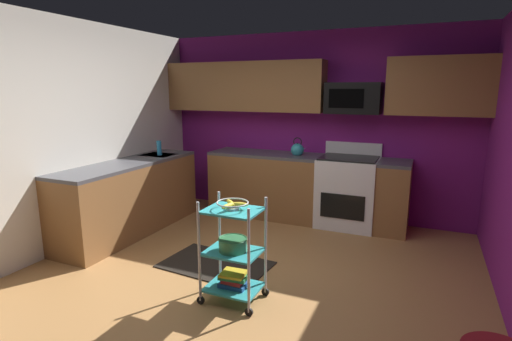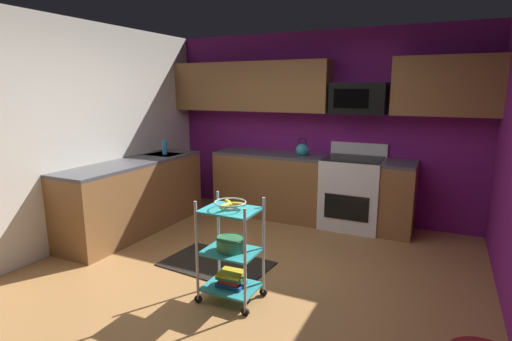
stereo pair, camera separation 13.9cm
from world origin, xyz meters
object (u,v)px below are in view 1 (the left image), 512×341
(microwave, at_px, (354,98))
(fruit_bowl, at_px, (233,204))
(mixing_bowl_large, at_px, (233,244))
(book_stack, at_px, (233,279))
(oven_range, at_px, (348,191))
(rolling_cart, at_px, (233,252))
(kettle, at_px, (297,150))
(dish_soap_bottle, at_px, (159,148))

(microwave, bearing_deg, fruit_bowl, -102.09)
(microwave, height_order, mixing_bowl_large, microwave)
(microwave, xyz_separation_m, book_stack, (-0.53, -2.46, -1.51))
(oven_range, xyz_separation_m, mixing_bowl_large, (-0.53, -2.35, 0.04))
(microwave, height_order, rolling_cart, microwave)
(fruit_bowl, bearing_deg, oven_range, 77.38)
(rolling_cart, xyz_separation_m, mixing_bowl_large, (-0.00, 0.00, 0.07))
(fruit_bowl, bearing_deg, book_stack, -80.54)
(oven_range, distance_m, book_stack, 2.43)
(book_stack, xyz_separation_m, kettle, (-0.19, 2.35, 0.80))
(dish_soap_bottle, bearing_deg, mixing_bowl_large, -39.16)
(microwave, height_order, kettle, microwave)
(fruit_bowl, bearing_deg, microwave, 77.91)
(mixing_bowl_large, relative_size, book_stack, 0.99)
(mixing_bowl_large, distance_m, dish_soap_bottle, 2.55)
(microwave, relative_size, rolling_cart, 0.77)
(oven_range, height_order, dish_soap_bottle, dish_soap_bottle)
(kettle, bearing_deg, microwave, 8.66)
(oven_range, height_order, book_stack, oven_range)
(oven_range, xyz_separation_m, dish_soap_bottle, (-2.46, -0.78, 0.54))
(rolling_cart, xyz_separation_m, dish_soap_bottle, (-1.94, 1.58, 0.57))
(oven_range, distance_m, dish_soap_bottle, 2.64)
(microwave, distance_m, mixing_bowl_large, 2.78)
(microwave, xyz_separation_m, dish_soap_bottle, (-2.46, -0.88, -0.68))
(dish_soap_bottle, bearing_deg, microwave, 19.67)
(rolling_cart, distance_m, book_stack, 0.26)
(fruit_bowl, height_order, dish_soap_bottle, dish_soap_bottle)
(oven_range, relative_size, dish_soap_bottle, 5.50)
(book_stack, height_order, kettle, kettle)
(microwave, bearing_deg, rolling_cart, -102.09)
(mixing_bowl_large, height_order, book_stack, mixing_bowl_large)
(mixing_bowl_large, xyz_separation_m, dish_soap_bottle, (-1.94, 1.58, 0.50))
(mixing_bowl_large, height_order, dish_soap_bottle, dish_soap_bottle)
(dish_soap_bottle, bearing_deg, oven_range, 17.48)
(fruit_bowl, height_order, mixing_bowl_large, fruit_bowl)
(kettle, distance_m, dish_soap_bottle, 1.91)
(book_stack, height_order, dish_soap_bottle, dish_soap_bottle)
(oven_range, height_order, rolling_cart, oven_range)
(mixing_bowl_large, distance_m, kettle, 2.40)
(book_stack, distance_m, kettle, 2.49)
(oven_range, bearing_deg, rolling_cart, -102.62)
(mixing_bowl_large, relative_size, kettle, 0.95)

